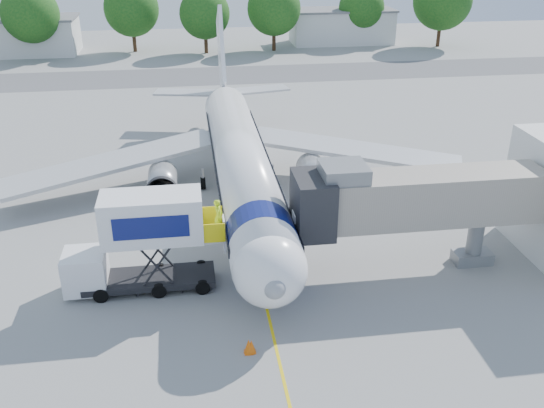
{
  "coord_description": "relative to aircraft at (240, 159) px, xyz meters",
  "views": [
    {
      "loc": [
        -3.46,
        -35.63,
        18.21
      ],
      "look_at": [
        1.11,
        -4.11,
        3.2
      ],
      "focal_mm": 40.0,
      "sensor_mm": 36.0,
      "label": 1
    }
  ],
  "objects": [
    {
      "name": "taxiway_strip",
      "position": [
        0.0,
        37.88,
        -2.94
      ],
      "size": [
        120.0,
        10.0,
        0.01
      ],
      "primitive_type": "cube",
      "color": "#59595B",
      "rests_on": "ground"
    },
    {
      "name": "ground_tug",
      "position": [
        -0.9,
        -19.91,
        -2.16
      ],
      "size": [
        3.92,
        2.26,
        1.51
      ],
      "rotation": [
        0.0,
        0.0,
        0.09
      ],
      "color": "white",
      "rests_on": "ground"
    },
    {
      "name": "safety_cone_a",
      "position": [
        -1.3,
        -17.37,
        -2.59
      ],
      "size": [
        0.47,
        0.47,
        0.74
      ],
      "color": "#EB5F0C",
      "rests_on": "ground"
    },
    {
      "name": "safety_cone_b",
      "position": [
        -1.17,
        -17.36,
        -2.62
      ],
      "size": [
        0.43,
        0.43,
        0.68
      ],
      "color": "#EB5F0C",
      "rests_on": "ground"
    },
    {
      "name": "ground",
      "position": [
        0.0,
        -4.12,
        -2.95
      ],
      "size": [
        160.0,
        160.0,
        0.0
      ],
      "primitive_type": "plane",
      "color": "gray",
      "rests_on": "ground"
    },
    {
      "name": "tree_d",
      "position": [
        -0.03,
        52.66,
        2.75
      ],
      "size": [
        7.36,
        7.36,
        9.39
      ],
      "color": "#382314",
      "rests_on": "ground"
    },
    {
      "name": "tree_e",
      "position": [
        10.3,
        53.14,
        3.23
      ],
      "size": [
        7.99,
        7.99,
        10.18
      ],
      "color": "#382314",
      "rests_on": "ground"
    },
    {
      "name": "tree_f",
      "position": [
        24.78,
        56.66,
        2.59
      ],
      "size": [
        7.16,
        7.16,
        9.13
      ],
      "color": "#382314",
      "rests_on": "ground"
    },
    {
      "name": "aircraft",
      "position": [
        0.0,
        0.0,
        0.0
      ],
      "size": [
        34.17,
        37.73,
        11.35
      ],
      "color": "white",
      "rests_on": "ground"
    },
    {
      "name": "tree_b",
      "position": [
        -24.36,
        52.18,
        3.23
      ],
      "size": [
        7.98,
        7.98,
        10.18
      ],
      "color": "#382314",
      "rests_on": "ground"
    },
    {
      "name": "tree_g",
      "position": [
        36.39,
        52.69,
        3.99
      ],
      "size": [
        8.97,
        8.97,
        11.43
      ],
      "color": "#382314",
      "rests_on": "ground"
    },
    {
      "name": "catering_hiloader",
      "position": [
        -6.26,
        -11.12,
        -0.18
      ],
      "size": [
        8.51,
        2.44,
        5.5
      ],
      "color": "black",
      "rests_on": "ground"
    },
    {
      "name": "outbuilding_left",
      "position": [
        -28.0,
        55.88,
        -0.29
      ],
      "size": [
        18.4,
        8.4,
        5.3
      ],
      "color": "silver",
      "rests_on": "ground"
    },
    {
      "name": "tree_c",
      "position": [
        -10.67,
        55.28,
        3.28
      ],
      "size": [
        8.05,
        8.05,
        10.27
      ],
      "color": "#382314",
      "rests_on": "ground"
    },
    {
      "name": "guidance_line",
      "position": [
        0.0,
        -4.12,
        -2.94
      ],
      "size": [
        0.15,
        70.0,
        0.01
      ],
      "primitive_type": "cube",
      "color": "yellow",
      "rests_on": "ground"
    },
    {
      "name": "jet_bridge",
      "position": [
        7.99,
        -11.12,
        1.39
      ],
      "size": [
        13.9,
        3.2,
        6.6
      ],
      "color": "#9C9486",
      "rests_on": "ground"
    },
    {
      "name": "outbuilding_right",
      "position": [
        22.0,
        57.88,
        -0.29
      ],
      "size": [
        16.4,
        7.4,
        5.3
      ],
      "color": "silver",
      "rests_on": "ground"
    }
  ]
}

